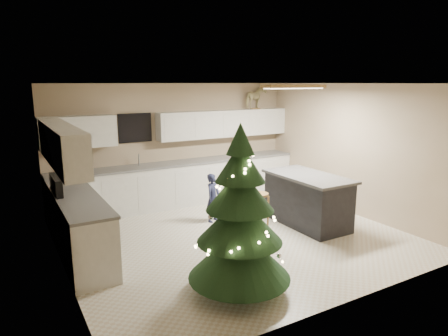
{
  "coord_description": "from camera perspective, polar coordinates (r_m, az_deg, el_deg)",
  "views": [
    {
      "loc": [
        -3.41,
        -5.56,
        2.61
      ],
      "look_at": [
        0.0,
        0.35,
        1.15
      ],
      "focal_mm": 32.0,
      "sensor_mm": 36.0,
      "label": 1
    }
  ],
  "objects": [
    {
      "name": "ground_plane",
      "position": [
        7.03,
        1.45,
        -9.73
      ],
      "size": [
        5.5,
        5.5,
        0.0
      ],
      "primitive_type": "plane",
      "color": "beige"
    },
    {
      "name": "room_shell",
      "position": [
        6.59,
        1.69,
        4.57
      ],
      "size": [
        5.52,
        5.02,
        2.61
      ],
      "color": "tan",
      "rests_on": "ground_plane"
    },
    {
      "name": "cabinetry",
      "position": [
        7.85,
        -10.55,
        -1.77
      ],
      "size": [
        5.5,
        3.2,
        2.0
      ],
      "color": "silver",
      "rests_on": "ground_plane"
    },
    {
      "name": "island",
      "position": [
        7.61,
        11.81,
        -4.44
      ],
      "size": [
        0.9,
        1.7,
        0.95
      ],
      "color": "black",
      "rests_on": "ground_plane"
    },
    {
      "name": "bar_stool",
      "position": [
        7.3,
        5.02,
        -4.84
      ],
      "size": [
        0.34,
        0.34,
        0.65
      ],
      "rotation": [
        0.0,
        0.0,
        0.19
      ],
      "color": "olive",
      "rests_on": "ground_plane"
    },
    {
      "name": "christmas_tree",
      "position": [
        5.0,
        2.26,
        -8.13
      ],
      "size": [
        1.35,
        1.3,
        2.16
      ],
      "rotation": [
        0.0,
        0.0,
        0.23
      ],
      "color": "#3F2816",
      "rests_on": "ground_plane"
    },
    {
      "name": "toddler",
      "position": [
        7.62,
        -1.6,
        -4.27
      ],
      "size": [
        0.41,
        0.36,
        0.93
      ],
      "primitive_type": "imported",
      "rotation": [
        0.0,
        0.0,
        0.52
      ],
      "color": "black",
      "rests_on": "ground_plane"
    },
    {
      "name": "rocking_horse",
      "position": [
        9.57,
        4.52,
        10.02
      ],
      "size": [
        0.65,
        0.48,
        0.52
      ],
      "rotation": [
        0.0,
        0.0,
        1.97
      ],
      "color": "olive",
      "rests_on": "cabinetry"
    }
  ]
}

